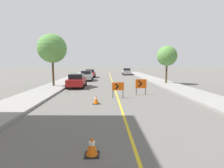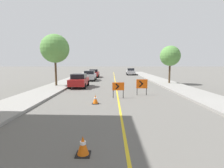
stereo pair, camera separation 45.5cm
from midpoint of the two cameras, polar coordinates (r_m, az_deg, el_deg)
The scene contains 13 objects.
lane_stripe at distance 21.40m, azimuth 1.68°, elevation -0.72°, with size 0.12×63.91×0.01m.
sidewalk_left at distance 22.28m, azimuth -16.62°, elevation -0.49°, with size 3.10×63.91×0.17m.
sidewalk_right at distance 22.72m, azimuth 19.60°, elevation -0.46°, with size 3.10×63.91×0.17m.
traffic_cone_third at distance 5.76m, azimuth -7.33°, elevation -19.34°, with size 0.45×0.45×0.61m.
traffic_cone_fourth at distance 12.25m, azimuth -4.62°, elevation -5.05°, with size 0.46×0.46×0.63m.
arrow_barricade_primary at distance 14.12m, azimuth 2.74°, elevation -1.02°, with size 0.96×0.14×1.28m.
arrow_barricade_secondary at distance 15.68m, azimuth 10.31°, elevation -0.13°, with size 0.98×0.09×1.40m.
parked_car_curb_near at distance 20.69m, azimuth -10.31°, elevation 1.13°, with size 1.94×4.32×1.59m.
parked_car_curb_mid at distance 28.45m, azimuth -7.05°, elevation 2.74°, with size 1.93×4.31×1.59m.
parked_car_curb_far at distance 34.69m, azimuth -5.76°, elevation 3.50°, with size 1.93×4.31×1.59m.
parked_car_opposite_side at distance 41.82m, azimuth 6.18°, elevation 4.07°, with size 1.96×4.36×1.59m.
street_tree_left_near at distance 21.73m, azimuth -17.81°, elevation 10.95°, with size 3.32×3.32×6.00m.
street_tree_right_near at distance 24.46m, azimuth 18.74°, elevation 8.66°, with size 2.64×2.64×4.91m.
Camera 2 is at (-0.49, 10.76, 2.85)m, focal length 28.00 mm.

